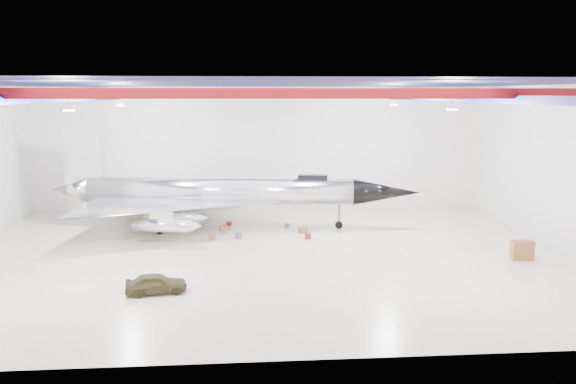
{
  "coord_description": "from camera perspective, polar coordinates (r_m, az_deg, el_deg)",
  "views": [
    {
      "loc": [
        -1.09,
        -35.56,
        10.39
      ],
      "look_at": [
        1.79,
        2.0,
        3.77
      ],
      "focal_mm": 35.0,
      "sensor_mm": 36.0,
      "label": 1
    }
  ],
  "objects": [
    {
      "name": "engine_drum",
      "position": [
        41.0,
        -5.06,
        -4.45
      ],
      "size": [
        0.55,
        0.55,
        0.42
      ],
      "primitive_type": "cylinder",
      "rotation": [
        0.0,
        0.0,
        -0.17
      ],
      "color": "#59595B",
      "rests_on": "floor"
    },
    {
      "name": "floor",
      "position": [
        37.06,
        -2.54,
        -6.33
      ],
      "size": [
        40.0,
        40.0,
        0.0
      ],
      "primitive_type": "plane",
      "color": "beige",
      "rests_on": "ground"
    },
    {
      "name": "wall_right",
      "position": [
        41.63,
        26.11,
        2.2
      ],
      "size": [
        0.0,
        30.0,
        30.0
      ],
      "primitive_type": "plane",
      "rotation": [
        1.57,
        0.0,
        -1.57
      ],
      "color": "silver",
      "rests_on": "floor"
    },
    {
      "name": "ceiling",
      "position": [
        35.58,
        -2.68,
        10.93
      ],
      "size": [
        40.0,
        40.0,
        0.0
      ],
      "primitive_type": "plane",
      "rotation": [
        3.14,
        0.0,
        0.0
      ],
      "color": "#0A0F38",
      "rests_on": "wall_back"
    },
    {
      "name": "wall_back",
      "position": [
        50.81,
        -3.15,
        4.42
      ],
      "size": [
        40.0,
        0.0,
        40.0
      ],
      "primitive_type": "plane",
      "rotation": [
        1.57,
        0.0,
        0.0
      ],
      "color": "silver",
      "rests_on": "floor"
    },
    {
      "name": "toolbox_red",
      "position": [
        45.18,
        -6.01,
        -3.2
      ],
      "size": [
        0.45,
        0.37,
        0.3
      ],
      "primitive_type": "cube",
      "rotation": [
        0.0,
        0.0,
        -0.07
      ],
      "color": "#A61025",
      "rests_on": "floor"
    },
    {
      "name": "crate_small",
      "position": [
        46.12,
        -15.04,
        -3.23
      ],
      "size": [
        0.42,
        0.35,
        0.27
      ],
      "primitive_type": "cube",
      "rotation": [
        0.0,
        0.0,
        -0.11
      ],
      "color": "#59595B",
      "rests_on": "floor"
    },
    {
      "name": "jet_aircraft",
      "position": [
        44.2,
        -6.99,
        -0.27
      ],
      "size": [
        29.0,
        18.55,
        7.92
      ],
      "rotation": [
        0.0,
        0.0,
        -0.13
      ],
      "color": "silver",
      "rests_on": "floor"
    },
    {
      "name": "crate_ply",
      "position": [
        40.88,
        -7.76,
        -4.6
      ],
      "size": [
        0.53,
        0.43,
        0.35
      ],
      "primitive_type": "cube",
      "rotation": [
        0.0,
        0.0,
        0.06
      ],
      "color": "olive",
      "rests_on": "floor"
    },
    {
      "name": "ceiling_structure",
      "position": [
        35.58,
        -2.67,
        9.84
      ],
      "size": [
        39.5,
        29.5,
        1.08
      ],
      "color": "maroon",
      "rests_on": "ceiling"
    },
    {
      "name": "spares_box",
      "position": [
        44.13,
        -0.12,
        -3.43
      ],
      "size": [
        0.42,
        0.42,
        0.34
      ],
      "primitive_type": "cylinder",
      "rotation": [
        0.0,
        0.0,
        -0.14
      ],
      "color": "#59595B",
      "rests_on": "floor"
    },
    {
      "name": "oil_barrel",
      "position": [
        43.37,
        -6.57,
        -3.68
      ],
      "size": [
        0.72,
        0.64,
        0.43
      ],
      "primitive_type": "cube",
      "rotation": [
        0.0,
        0.0,
        0.27
      ],
      "color": "olive",
      "rests_on": "floor"
    },
    {
      "name": "parts_bin",
      "position": [
        42.53,
        1.59,
        -3.86
      ],
      "size": [
        0.78,
        0.68,
        0.47
      ],
      "primitive_type": "cube",
      "rotation": [
        0.0,
        0.0,
        0.25
      ],
      "color": "olive",
      "rests_on": "floor"
    },
    {
      "name": "desk",
      "position": [
        38.62,
        22.68,
        -5.48
      ],
      "size": [
        1.37,
        0.72,
        1.24
      ],
      "primitive_type": "cube",
      "rotation": [
        0.0,
        0.0,
        -0.04
      ],
      "color": "brown",
      "rests_on": "floor"
    },
    {
      "name": "jeep",
      "position": [
        30.71,
        -13.25,
        -9.02
      ],
      "size": [
        3.34,
        1.75,
        1.08
      ],
      "primitive_type": "imported",
      "rotation": [
        0.0,
        0.0,
        1.73
      ],
      "color": "#3C391E",
      "rests_on": "floor"
    },
    {
      "name": "tool_chest",
      "position": [
        40.79,
        2.05,
        -4.51
      ],
      "size": [
        0.56,
        0.56,
        0.41
      ],
      "primitive_type": "cylinder",
      "rotation": [
        0.0,
        0.0,
        0.27
      ],
      "color": "#A61025",
      "rests_on": "floor"
    }
  ]
}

